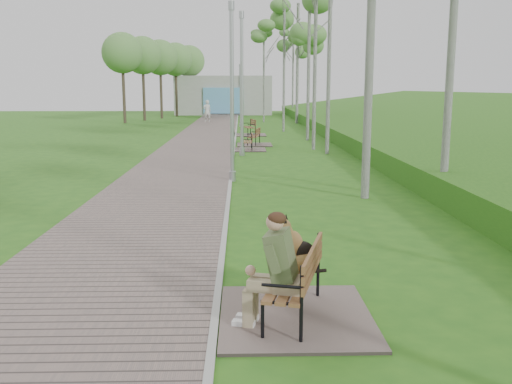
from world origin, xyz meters
TOP-DOWN VIEW (x-y plane):
  - ground at (0.00, 0.00)m, footprint 120.00×120.00m
  - walkway at (-1.75, 21.50)m, footprint 3.50×67.00m
  - kerb at (0.00, 21.50)m, footprint 0.10×67.00m
  - embankment at (12.00, 20.00)m, footprint 14.00×70.00m
  - building_north at (-1.50, 50.97)m, footprint 10.00×5.20m
  - bench_main at (0.91, -3.62)m, footprint 1.88×2.09m
  - bench_second at (0.64, 15.72)m, footprint 1.56×1.73m
  - bench_third at (0.96, 17.99)m, footprint 1.71×1.90m
  - bench_far at (0.82, 23.96)m, footprint 1.91×2.13m
  - lamp_post_near at (0.06, 6.97)m, footprint 0.20×0.20m
  - lamp_post_second at (0.37, 13.59)m, footprint 0.23×0.23m
  - lamp_post_third at (0.29, 31.45)m, footprint 0.17×0.17m
  - lamp_post_far at (0.22, 48.44)m, footprint 0.20×0.20m
  - pedestrian_near at (-2.46, 37.01)m, footprint 0.76×0.62m
  - birch_mid_c at (3.93, 20.58)m, footprint 2.65×2.65m
  - birch_far_b at (3.08, 26.77)m, footprint 2.29×2.29m
  - birch_far_c at (4.76, 35.24)m, footprint 2.88×2.88m
  - birch_distant_a at (2.19, 36.86)m, footprint 2.21×2.21m
  - birch_distant_b at (5.59, 48.36)m, footprint 2.36×2.36m

SIDE VIEW (x-z plane):
  - ground at x=0.00m, z-range 0.00..0.00m
  - embankment at x=12.00m, z-range -0.80..0.80m
  - walkway at x=-1.75m, z-range 0.00..0.04m
  - kerb at x=0.00m, z-range 0.00..0.05m
  - bench_second at x=0.64m, z-range -0.30..0.65m
  - bench_third at x=0.96m, z-range -0.33..0.72m
  - bench_far at x=0.82m, z-range -0.37..0.81m
  - bench_main at x=0.91m, z-range -0.36..1.28m
  - pedestrian_near at x=-2.46m, z-range 0.00..1.80m
  - building_north at x=-1.50m, z-range -0.01..3.99m
  - lamp_post_third at x=0.29m, z-range -0.14..4.26m
  - lamp_post_far at x=0.22m, z-range -0.17..4.96m
  - lamp_post_near at x=0.06m, z-range -0.17..5.12m
  - lamp_post_second at x=0.37m, z-range -0.19..5.66m
  - birch_far_b at x=3.08m, z-range 2.27..10.23m
  - birch_distant_a at x=2.19m, z-range 2.30..10.35m
  - birch_mid_c at x=3.93m, z-range 2.50..11.27m
  - birch_distant_b at x=5.59m, z-range 2.68..12.06m
  - birch_far_c at x=4.76m, z-range 2.73..12.30m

